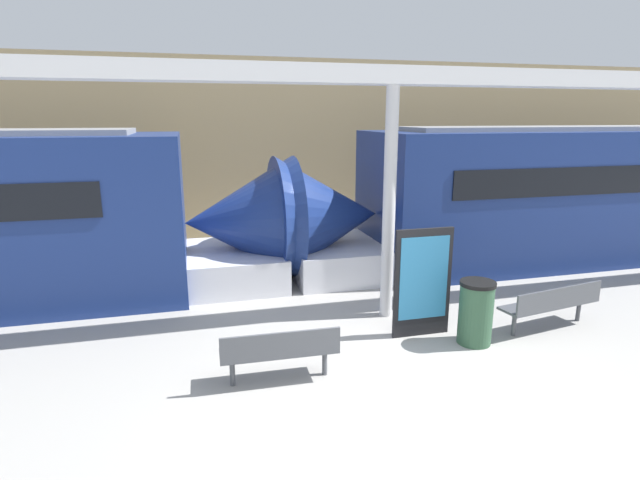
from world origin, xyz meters
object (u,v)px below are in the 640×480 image
at_px(train_left, 596,194).
at_px(trash_bin, 476,312).
at_px(bench_near, 280,350).
at_px(support_column_near, 389,206).
at_px(bench_far, 553,302).
at_px(poster_board, 423,282).

relative_size(train_left, trash_bin, 16.16).
xyz_separation_m(bench_near, support_column_near, (2.22, 1.82, 1.48)).
xyz_separation_m(trash_bin, support_column_near, (-0.90, 1.40, 1.45)).
bearing_deg(bench_near, bench_far, 8.18).
bearing_deg(bench_far, support_column_near, 142.55).
height_order(bench_far, trash_bin, trash_bin).
height_order(bench_near, support_column_near, support_column_near).
relative_size(bench_far, trash_bin, 1.87).
xyz_separation_m(bench_far, poster_board, (-2.17, 0.36, 0.41)).
bearing_deg(support_column_near, train_left, 21.05).
xyz_separation_m(trash_bin, poster_board, (-0.68, 0.48, 0.39)).
relative_size(trash_bin, poster_board, 0.57).
bearing_deg(trash_bin, poster_board, 144.73).
relative_size(train_left, support_column_near, 4.13).
xyz_separation_m(poster_board, support_column_near, (-0.23, 0.92, 1.07)).
height_order(bench_near, poster_board, poster_board).
bearing_deg(poster_board, support_column_near, 103.82).
relative_size(bench_near, support_column_near, 0.40).
xyz_separation_m(bench_far, trash_bin, (-1.49, -0.12, 0.03)).
bearing_deg(bench_far, train_left, 32.69).
relative_size(poster_board, support_column_near, 0.45).
relative_size(bench_far, poster_board, 1.07).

